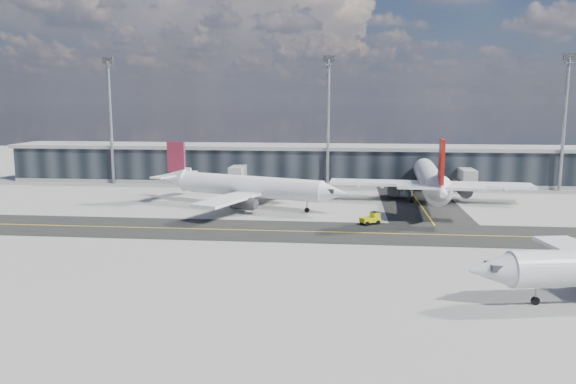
% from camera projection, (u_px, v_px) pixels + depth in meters
% --- Properties ---
extents(ground, '(300.00, 300.00, 0.00)m').
position_uv_depth(ground, '(316.00, 238.00, 79.13)').
color(ground, gray).
rests_on(ground, ground).
extents(taxiway_lanes, '(180.00, 63.00, 0.03)m').
position_uv_depth(taxiway_lanes, '(344.00, 223.00, 89.27)').
color(taxiway_lanes, black).
rests_on(taxiway_lanes, ground).
extents(terminal_concourse, '(152.00, 19.80, 8.80)m').
position_uv_depth(terminal_concourse, '(329.00, 165.00, 132.39)').
color(terminal_concourse, black).
rests_on(terminal_concourse, ground).
extents(floodlight_masts, '(102.50, 0.70, 28.90)m').
position_uv_depth(floodlight_masts, '(328.00, 117.00, 123.72)').
color(floodlight_masts, gray).
rests_on(floodlight_masts, ground).
extents(airliner_af, '(37.26, 32.20, 11.40)m').
position_uv_depth(airliner_af, '(247.00, 186.00, 102.06)').
color(airliner_af, white).
rests_on(airliner_af, ground).
extents(airliner_redtail, '(38.34, 44.97, 13.32)m').
position_uv_depth(airliner_redtail, '(430.00, 180.00, 105.99)').
color(airliner_redtail, white).
rests_on(airliner_redtail, ground).
extents(baggage_tug, '(3.39, 2.88, 1.93)m').
position_uv_depth(baggage_tug, '(372.00, 218.00, 87.95)').
color(baggage_tug, '#D6D40B').
rests_on(baggage_tug, ground).
extents(service_van, '(3.84, 6.20, 1.60)m').
position_uv_depth(service_van, '(399.00, 192.00, 113.72)').
color(service_van, white).
rests_on(service_van, ground).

